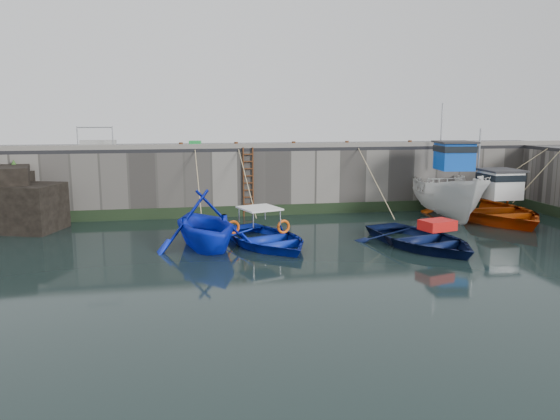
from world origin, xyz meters
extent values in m
plane|color=black|center=(0.00, 0.00, 0.00)|extent=(120.00, 120.00, 0.00)
cube|color=slate|center=(0.00, 12.50, 1.50)|extent=(30.00, 5.00, 3.00)
cube|color=black|center=(0.00, 12.50, 3.08)|extent=(30.00, 5.00, 0.16)
cube|color=slate|center=(0.00, 10.15, 3.26)|extent=(30.00, 0.30, 0.20)
cube|color=black|center=(0.00, 9.96, 0.25)|extent=(30.00, 0.08, 0.50)
cube|color=black|center=(-11.20, 8.40, 0.95)|extent=(2.96, 2.83, 1.90)
cube|color=black|center=(-12.20, 9.60, 1.15)|extent=(2.01, 1.83, 2.30)
cone|color=#2D591E|center=(-11.50, 8.20, 1.68)|extent=(0.44, 0.44, 0.45)
cone|color=#2D591E|center=(-12.00, 9.80, 2.58)|extent=(0.44, 0.44, 0.45)
cylinder|color=#3F1E0F|center=(-2.22, 9.92, 1.60)|extent=(0.07, 0.07, 3.20)
cylinder|color=#3F1E0F|center=(-1.78, 9.92, 1.60)|extent=(0.07, 0.07, 3.20)
cube|color=#3F1E0F|center=(-2.00, 9.90, 0.25)|extent=(0.44, 0.06, 0.05)
cube|color=#3F1E0F|center=(-2.00, 9.90, 0.58)|extent=(0.44, 0.06, 0.05)
cube|color=#3F1E0F|center=(-2.00, 9.90, 0.91)|extent=(0.44, 0.06, 0.05)
cube|color=#3F1E0F|center=(-2.00, 9.90, 1.24)|extent=(0.44, 0.06, 0.05)
cube|color=#3F1E0F|center=(-2.00, 9.90, 1.57)|extent=(0.44, 0.06, 0.05)
cube|color=#3F1E0F|center=(-2.00, 9.90, 1.90)|extent=(0.44, 0.06, 0.05)
cube|color=#3F1E0F|center=(-2.00, 9.90, 2.23)|extent=(0.44, 0.06, 0.05)
cube|color=#3F1E0F|center=(-2.00, 9.90, 2.56)|extent=(0.44, 0.06, 0.05)
cube|color=#3F1E0F|center=(-2.00, 9.90, 2.89)|extent=(0.44, 0.06, 0.05)
imported|color=#0D24D1|center=(-4.27, 4.26, 0.00)|extent=(4.79, 5.24, 2.35)
imported|color=#0B22AB|center=(-2.07, 4.23, 0.00)|extent=(4.80, 5.66, 1.00)
imported|color=#09143E|center=(3.40, 3.01, 0.00)|extent=(4.82, 5.84, 1.05)
imported|color=silver|center=(7.09, 8.31, 0.94)|extent=(3.31, 6.93, 2.58)
cube|color=blue|center=(7.02, 7.71, 2.83)|extent=(1.57, 1.66, 1.20)
cube|color=black|center=(7.02, 7.71, 3.18)|extent=(1.64, 1.73, 0.28)
cube|color=#262628|center=(7.02, 7.71, 3.47)|extent=(1.80, 1.88, 0.08)
cylinder|color=#A5A8AD|center=(7.24, 9.50, 3.73)|extent=(0.08, 0.08, 3.00)
imported|color=#DB4A0B|center=(8.72, 7.32, 0.35)|extent=(4.90, 6.79, 1.39)
cube|color=white|center=(8.73, 6.72, 1.64)|extent=(1.42, 1.52, 1.20)
cube|color=black|center=(8.73, 6.72, 1.99)|extent=(1.48, 1.58, 0.28)
cube|color=#262628|center=(8.73, 6.72, 2.28)|extent=(1.63, 1.73, 0.08)
cylinder|color=#A5A8AD|center=(8.70, 8.52, 2.54)|extent=(0.08, 0.08, 3.00)
cube|color=green|center=(-4.35, 10.91, 3.32)|extent=(0.59, 0.49, 0.32)
cylinder|color=#A5A8AD|center=(-9.50, 10.60, 3.66)|extent=(0.05, 0.05, 1.00)
cylinder|color=#A5A8AD|center=(-8.00, 10.60, 3.66)|extent=(0.05, 0.05, 1.00)
cylinder|color=#A5A8AD|center=(-8.75, 10.60, 4.12)|extent=(1.50, 0.05, 0.05)
cube|color=gray|center=(-8.75, 11.10, 3.25)|extent=(1.60, 0.35, 0.18)
cube|color=gray|center=(-8.75, 11.45, 3.43)|extent=(1.60, 0.35, 0.18)
cylinder|color=#3F1E0F|center=(-5.00, 10.25, 3.30)|extent=(0.18, 0.18, 0.28)
cylinder|color=#3F1E0F|center=(-2.50, 10.25, 3.30)|extent=(0.18, 0.18, 0.28)
cylinder|color=#3F1E0F|center=(0.20, 10.25, 3.30)|extent=(0.18, 0.18, 0.28)
cylinder|color=#3F1E0F|center=(2.80, 10.25, 3.30)|extent=(0.18, 0.18, 0.28)
cylinder|color=#3F1E0F|center=(6.00, 10.25, 3.30)|extent=(0.18, 0.18, 0.28)
camera|label=1|loc=(-5.05, -14.91, 4.70)|focal=35.00mm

